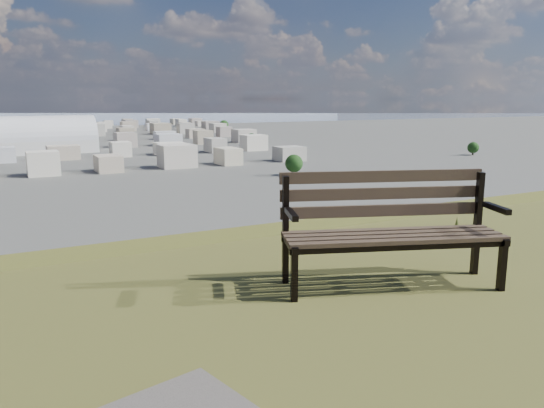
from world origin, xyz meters
TOP-DOWN VIEW (x-y plane):
  - park_bench at (0.71, 2.30)m, footprint 1.73×1.05m
  - arena at (14.85, 287.31)m, footprint 57.19×24.96m
  - city_blocks at (0.00, 394.44)m, footprint 395.00×361.00m

SIDE VIEW (x-z plane):
  - city_blocks at x=0.00m, z-range 0.00..7.00m
  - arena at x=14.85m, z-range -6.33..17.64m
  - park_bench at x=0.71m, z-range 25.06..25.92m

